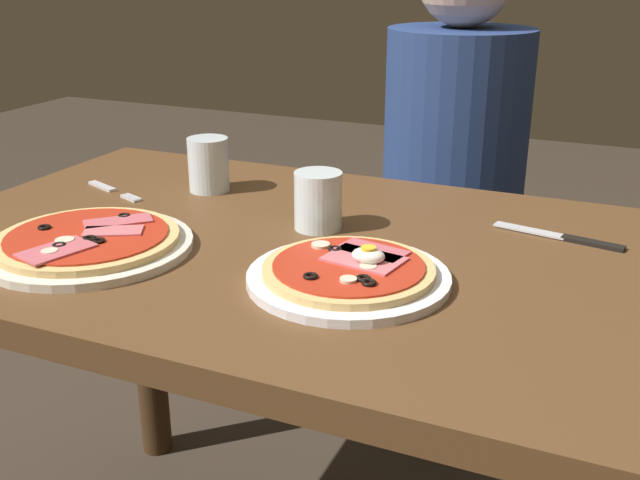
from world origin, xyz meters
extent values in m
cube|color=brown|center=(0.00, 0.00, 0.71)|extent=(1.11, 0.74, 0.04)
cylinder|color=#3C2715|center=(-0.50, 0.31, 0.35)|extent=(0.07, 0.07, 0.69)
cylinder|color=#3C2715|center=(0.50, 0.31, 0.35)|extent=(0.07, 0.07, 0.69)
cylinder|color=white|center=(0.16, -0.11, 0.74)|extent=(0.26, 0.26, 0.01)
cylinder|color=#DBB26B|center=(0.16, -0.11, 0.75)|extent=(0.22, 0.22, 0.01)
cylinder|color=#B72D19|center=(0.16, -0.11, 0.75)|extent=(0.20, 0.20, 0.00)
torus|color=black|center=(0.19, -0.14, 0.76)|extent=(0.02, 0.02, 0.00)
torus|color=black|center=(0.19, -0.08, 0.76)|extent=(0.02, 0.02, 0.00)
torus|color=black|center=(0.13, -0.16, 0.76)|extent=(0.02, 0.02, 0.00)
torus|color=black|center=(0.20, -0.15, 0.76)|extent=(0.02, 0.02, 0.00)
torus|color=black|center=(0.12, -0.07, 0.76)|extent=(0.02, 0.02, 0.00)
torus|color=black|center=(0.17, -0.08, 0.76)|extent=(0.02, 0.02, 0.00)
cube|color=#C65B66|center=(0.17, -0.05, 0.76)|extent=(0.10, 0.07, 0.00)
cube|color=#D16B70|center=(0.17, -0.08, 0.76)|extent=(0.11, 0.08, 0.00)
cylinder|color=beige|center=(0.18, -0.16, 0.76)|extent=(0.02, 0.02, 0.00)
cylinder|color=beige|center=(0.19, -0.11, 0.76)|extent=(0.02, 0.02, 0.00)
cylinder|color=beige|center=(0.10, -0.06, 0.76)|extent=(0.03, 0.03, 0.00)
ellipsoid|color=white|center=(0.18, -0.09, 0.77)|extent=(0.04, 0.03, 0.02)
cylinder|color=yellow|center=(0.18, -0.09, 0.78)|extent=(0.02, 0.02, 0.00)
cylinder|color=silver|center=(-0.22, -0.15, 0.74)|extent=(0.30, 0.30, 0.01)
cylinder|color=#DBB26B|center=(-0.22, -0.15, 0.75)|extent=(0.26, 0.26, 0.01)
cylinder|color=#B72D19|center=(-0.22, -0.15, 0.75)|extent=(0.23, 0.23, 0.00)
torus|color=black|center=(-0.29, -0.16, 0.76)|extent=(0.02, 0.02, 0.00)
torus|color=black|center=(-0.20, -0.17, 0.76)|extent=(0.02, 0.02, 0.00)
torus|color=black|center=(-0.22, -0.21, 0.76)|extent=(0.02, 0.02, 0.00)
torus|color=black|center=(-0.19, -0.17, 0.76)|extent=(0.02, 0.02, 0.00)
torus|color=black|center=(-0.22, -0.07, 0.76)|extent=(0.02, 0.02, 0.00)
cube|color=#D16B70|center=(-0.19, -0.13, 0.76)|extent=(0.09, 0.08, 0.00)
cube|color=#C65B66|center=(-0.21, -0.09, 0.76)|extent=(0.10, 0.10, 0.00)
cube|color=#C65B66|center=(-0.22, -0.22, 0.76)|extent=(0.08, 0.11, 0.00)
cylinder|color=beige|center=(-0.23, -0.19, 0.76)|extent=(0.03, 0.03, 0.00)
cylinder|color=beige|center=(-0.22, -0.23, 0.76)|extent=(0.02, 0.02, 0.00)
cylinder|color=silver|center=(0.04, 0.07, 0.78)|extent=(0.07, 0.07, 0.09)
cylinder|color=silver|center=(0.04, 0.07, 0.76)|extent=(0.07, 0.07, 0.05)
cylinder|color=silver|center=(-0.22, 0.17, 0.78)|extent=(0.07, 0.07, 0.10)
cylinder|color=silver|center=(-0.22, 0.17, 0.75)|extent=(0.06, 0.06, 0.04)
cube|color=silver|center=(-0.41, 0.10, 0.73)|extent=(0.07, 0.04, 0.00)
cube|color=silver|center=(-0.32, 0.06, 0.73)|extent=(0.04, 0.02, 0.00)
cube|color=silver|center=(-0.32, 0.07, 0.73)|extent=(0.04, 0.02, 0.00)
cube|color=silver|center=(-0.31, 0.07, 0.73)|extent=(0.04, 0.02, 0.00)
cube|color=silver|center=(-0.31, 0.07, 0.73)|extent=(0.04, 0.02, 0.00)
cube|color=silver|center=(0.34, 0.18, 0.73)|extent=(0.11, 0.04, 0.00)
cube|color=black|center=(0.44, 0.16, 0.73)|extent=(0.09, 0.03, 0.01)
cylinder|color=black|center=(0.10, 0.70, 0.23)|extent=(0.29, 0.29, 0.46)
cylinder|color=navy|center=(0.10, 0.70, 0.72)|extent=(0.32, 0.32, 0.52)
camera|label=1|loc=(0.48, -0.94, 1.13)|focal=42.22mm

